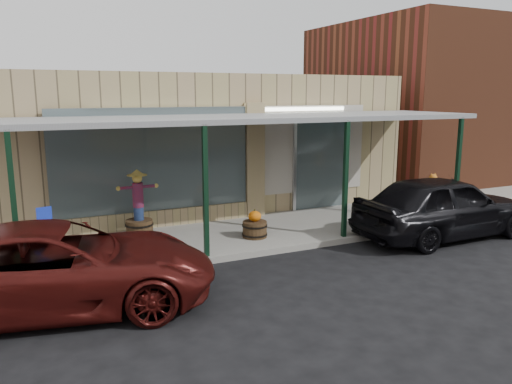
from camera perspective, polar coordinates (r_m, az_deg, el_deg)
name	(u,v)px	position (r m, az deg, el deg)	size (l,w,h in m)	color
ground	(330,283)	(10.07, 8.47, -10.19)	(120.00, 120.00, 0.00)	black
sidewalk	(254,233)	(13.03, -0.26, -4.72)	(40.00, 3.20, 0.15)	gray
storefront	(197,141)	(16.86, -6.80, 5.82)	(12.00, 6.25, 4.20)	#9D8460
awning	(254,120)	(12.51, -0.20, 8.27)	(12.00, 3.00, 3.04)	gray
block_buildings_near	(239,90)	(18.46, -1.91, 11.56)	(61.00, 8.00, 8.00)	brown
barrel_scarecrow	(139,215)	(12.61, -13.25, -2.53)	(1.03, 0.70, 1.70)	#43311B
barrel_pumpkin	(255,227)	(12.35, -0.15, -4.04)	(0.64, 0.64, 0.71)	#43311B
handicap_sign	(46,231)	(10.52, -22.91, -4.16)	(0.28, 0.07, 1.36)	gray
parked_sedan	(444,206)	(13.59, 20.66, -1.53)	(4.85, 1.97, 1.65)	black
car_maroon	(57,267)	(9.23, -21.80, -7.97)	(2.48, 5.37, 1.49)	#49110E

